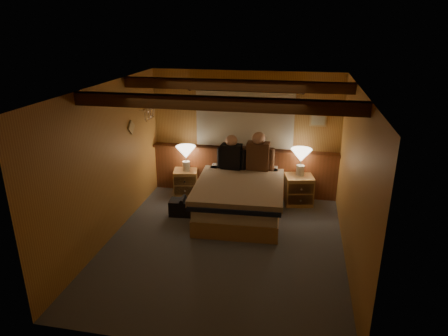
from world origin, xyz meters
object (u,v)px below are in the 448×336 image
(nightstand_right, at_px, (299,190))
(lamp_left, at_px, (186,154))
(bed, at_px, (240,198))
(duffel_bag, at_px, (183,207))
(nightstand_left, at_px, (186,182))
(lamp_right, at_px, (301,157))
(person_right, at_px, (258,154))
(person_left, at_px, (231,155))

(nightstand_right, distance_m, lamp_left, 2.25)
(bed, height_order, duffel_bag, bed)
(lamp_left, xyz_separation_m, duffel_bag, (0.18, -0.90, -0.70))
(nightstand_left, relative_size, lamp_right, 1.03)
(bed, relative_size, person_right, 2.65)
(bed, distance_m, nightstand_right, 1.23)
(nightstand_left, distance_m, nightstand_right, 2.20)
(nightstand_left, distance_m, duffel_bag, 0.93)
(person_right, bearing_deg, duffel_bag, -143.55)
(nightstand_right, xyz_separation_m, lamp_right, (0.00, 0.06, 0.63))
(person_right, xyz_separation_m, duffel_bag, (-1.22, -0.84, -0.79))
(bed, bearing_deg, lamp_right, 34.80)
(nightstand_left, height_order, nightstand_right, nightstand_right)
(nightstand_left, distance_m, lamp_left, 0.60)
(nightstand_left, bearing_deg, lamp_left, -27.32)
(lamp_left, relative_size, person_left, 0.74)
(bed, height_order, lamp_left, lamp_left)
(bed, relative_size, lamp_left, 3.95)
(nightstand_right, height_order, person_left, person_left)
(nightstand_left, distance_m, person_right, 1.59)
(lamp_right, distance_m, person_left, 1.28)
(bed, height_order, nightstand_left, bed)
(bed, distance_m, lamp_left, 1.47)
(lamp_left, height_order, duffel_bag, lamp_left)
(nightstand_left, bearing_deg, person_left, -17.57)
(nightstand_left, relative_size, nightstand_right, 0.89)
(duffel_bag, bearing_deg, person_left, 42.62)
(nightstand_left, xyz_separation_m, nightstand_right, (2.20, -0.02, 0.03))
(person_left, distance_m, duffel_bag, 1.32)
(nightstand_right, xyz_separation_m, person_right, (-0.77, -0.04, 0.67))
(person_left, bearing_deg, duffel_bag, -128.13)
(nightstand_right, bearing_deg, person_right, 170.74)
(person_left, height_order, person_right, person_right)
(lamp_left, bearing_deg, duffel_bag, -78.38)
(bed, relative_size, nightstand_right, 3.36)
(lamp_right, height_order, person_left, person_left)
(person_left, xyz_separation_m, duffel_bag, (-0.72, -0.79, -0.76))
(person_right, bearing_deg, nightstand_right, 4.45)
(person_left, bearing_deg, nightstand_left, 177.54)
(lamp_right, relative_size, duffel_bag, 1.03)
(lamp_right, distance_m, person_right, 0.78)
(person_right, bearing_deg, person_left, -172.47)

